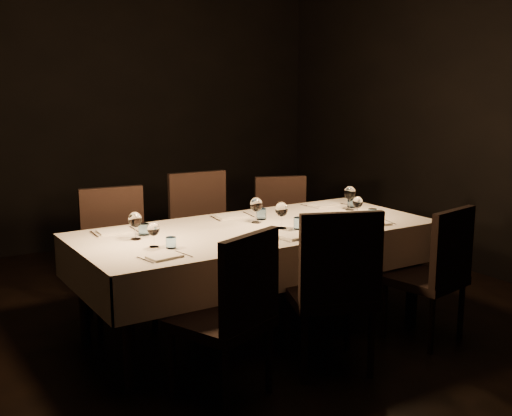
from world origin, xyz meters
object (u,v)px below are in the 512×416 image
chair_near_left (233,309)px  chair_far_left (117,249)px  chair_near_center (333,285)px  chair_far_center (204,231)px  chair_near_right (436,269)px  chair_far_right (283,226)px  dining_table (256,238)px

chair_near_left → chair_far_left: 1.55m
chair_near_center → chair_far_center: 1.66m
chair_near_right → chair_far_right: chair_near_right is taller
chair_far_center → chair_far_right: 0.75m
chair_near_right → chair_far_center: bearing=-72.3°
chair_near_left → chair_near_center: size_ratio=0.95×
dining_table → chair_near_center: size_ratio=2.43×
chair_near_center → chair_near_right: 0.89m
chair_near_left → chair_near_center: chair_near_center is taller
chair_near_right → chair_far_right: bearing=-95.4°
chair_near_left → chair_far_center: size_ratio=0.95×
chair_near_center → chair_near_right: bearing=-159.3°
chair_far_left → chair_near_right: bearing=-35.0°
chair_near_left → chair_far_center: (0.67, 1.64, 0.02)m
dining_table → chair_far_left: 1.07m
chair_far_right → chair_far_left: bearing=-156.3°
chair_near_center → chair_far_left: 1.75m
chair_far_center → chair_far_right: chair_far_center is taller
chair_far_center → chair_far_right: bearing=1.1°
chair_near_left → chair_near_right: bearing=157.9°
chair_near_center → chair_near_right: chair_near_center is taller
dining_table → chair_far_right: chair_far_right is taller
chair_far_right → chair_near_center: bearing=-92.6°
dining_table → chair_far_left: bearing=136.1°
dining_table → chair_far_right: size_ratio=2.67×
chair_near_center → chair_far_right: bearing=-93.7°
chair_near_left → chair_far_right: (1.43, 1.59, -0.02)m
dining_table → chair_near_left: (-0.66, -0.81, -0.15)m
chair_near_right → chair_far_center: size_ratio=0.92×
chair_near_left → chair_far_left: chair_far_left is taller
dining_table → chair_far_center: (0.02, 0.83, -0.12)m
chair_far_center → dining_table: bearing=-86.4°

